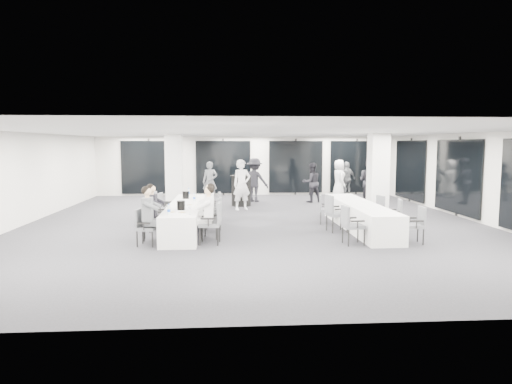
# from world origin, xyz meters

# --- Properties ---
(room) EXTENTS (14.04, 16.04, 2.84)m
(room) POSITION_xyz_m (0.89, 1.11, 1.39)
(room) COLOR #26272C
(room) RESTS_ON ground
(column_left) EXTENTS (0.60, 0.60, 2.80)m
(column_left) POSITION_xyz_m (-2.80, 3.20, 1.40)
(column_left) COLOR silver
(column_left) RESTS_ON floor
(column_right) EXTENTS (0.60, 0.60, 2.80)m
(column_right) POSITION_xyz_m (4.20, 1.00, 1.40)
(column_right) COLOR silver
(column_right) RESTS_ON floor
(banquet_table_main) EXTENTS (0.90, 5.00, 0.75)m
(banquet_table_main) POSITION_xyz_m (-2.04, -0.93, 0.38)
(banquet_table_main) COLOR silver
(banquet_table_main) RESTS_ON floor
(banquet_table_side) EXTENTS (0.90, 5.00, 0.75)m
(banquet_table_side) POSITION_xyz_m (2.96, -1.10, 0.38)
(banquet_table_side) COLOR silver
(banquet_table_side) RESTS_ON floor
(cocktail_table) EXTENTS (0.87, 0.87, 1.21)m
(cocktail_table) POSITION_xyz_m (-0.27, 4.11, 0.61)
(cocktail_table) COLOR black
(cocktail_table) RESTS_ON floor
(chair_main_left_near) EXTENTS (0.52, 0.55, 0.89)m
(chair_main_left_near) POSITION_xyz_m (-2.87, -2.91, 0.51)
(chair_main_left_near) COLOR #525459
(chair_main_left_near) RESTS_ON floor
(chair_main_left_second) EXTENTS (0.49, 0.53, 0.88)m
(chair_main_left_second) POSITION_xyz_m (-2.87, -2.27, 0.50)
(chair_main_left_second) COLOR #525459
(chair_main_left_second) RESTS_ON floor
(chair_main_left_mid) EXTENTS (0.50, 0.54, 0.90)m
(chair_main_left_mid) POSITION_xyz_m (-2.87, -1.13, 0.51)
(chair_main_left_mid) COLOR #525459
(chair_main_left_mid) RESTS_ON floor
(chair_main_left_fourth) EXTENTS (0.55, 0.61, 1.02)m
(chair_main_left_fourth) POSITION_xyz_m (-2.88, -0.22, 0.58)
(chair_main_left_fourth) COLOR #525459
(chair_main_left_fourth) RESTS_ON floor
(chair_main_left_far) EXTENTS (0.53, 0.56, 0.89)m
(chair_main_left_far) POSITION_xyz_m (-2.87, 0.69, 0.51)
(chair_main_left_far) COLOR #525459
(chair_main_left_far) RESTS_ON floor
(chair_main_right_near) EXTENTS (0.56, 0.61, 1.03)m
(chair_main_right_near) POSITION_xyz_m (-1.20, -2.85, 0.59)
(chair_main_right_near) COLOR #525459
(chair_main_right_near) RESTS_ON floor
(chair_main_right_second) EXTENTS (0.55, 0.58, 0.93)m
(chair_main_right_second) POSITION_xyz_m (-1.21, -2.16, 0.53)
(chair_main_right_second) COLOR #525459
(chair_main_right_second) RESTS_ON floor
(chair_main_right_mid) EXTENTS (0.57, 0.60, 0.95)m
(chair_main_right_mid) POSITION_xyz_m (-1.21, -1.24, 0.54)
(chair_main_right_mid) COLOR #525459
(chair_main_right_mid) RESTS_ON floor
(chair_main_right_fourth) EXTENTS (0.56, 0.60, 0.98)m
(chair_main_right_fourth) POSITION_xyz_m (-1.20, -0.34, 0.56)
(chair_main_right_fourth) COLOR #525459
(chair_main_right_fourth) RESTS_ON floor
(chair_main_right_far) EXTENTS (0.49, 0.54, 0.91)m
(chair_main_right_far) POSITION_xyz_m (-1.21, 0.63, 0.52)
(chair_main_right_far) COLOR #525459
(chair_main_right_far) RESTS_ON floor
(chair_side_left_near) EXTENTS (0.53, 0.57, 0.95)m
(chair_side_left_near) POSITION_xyz_m (2.13, -3.15, 0.54)
(chair_side_left_near) COLOR #525459
(chair_side_left_near) RESTS_ON floor
(chair_side_left_mid) EXTENTS (0.60, 0.64, 1.03)m
(chair_side_left_mid) POSITION_xyz_m (2.12, -1.50, 0.59)
(chair_side_left_mid) COLOR #525459
(chair_side_left_mid) RESTS_ON floor
(chair_side_left_far) EXTENTS (0.53, 0.56, 0.89)m
(chair_side_left_far) POSITION_xyz_m (2.14, -0.20, 0.51)
(chair_side_left_far) COLOR #525459
(chair_side_left_far) RESTS_ON floor
(chair_side_right_near) EXTENTS (0.49, 0.54, 0.92)m
(chair_side_right_near) POSITION_xyz_m (3.79, -3.12, 0.52)
(chair_side_right_near) COLOR #525459
(chair_side_right_near) RESTS_ON floor
(chair_side_right_mid) EXTENTS (0.55, 0.58, 0.93)m
(chair_side_right_mid) POSITION_xyz_m (3.79, -1.68, 0.53)
(chair_side_right_mid) COLOR #525459
(chair_side_right_mid) RESTS_ON floor
(chair_side_right_far) EXTENTS (0.52, 0.55, 0.86)m
(chair_side_right_far) POSITION_xyz_m (3.78, -0.21, 0.49)
(chair_side_right_far) COLOR #525459
(chair_side_right_far) RESTS_ON floor
(seated_guest_a) EXTENTS (0.50, 0.38, 1.44)m
(seated_guest_a) POSITION_xyz_m (-2.71, -2.92, 0.81)
(seated_guest_a) COLOR #53565A
(seated_guest_a) RESTS_ON floor
(seated_guest_b) EXTENTS (0.50, 0.38, 1.44)m
(seated_guest_b) POSITION_xyz_m (-2.71, -2.26, 0.81)
(seated_guest_b) COLOR black
(seated_guest_b) RESTS_ON floor
(seated_guest_c) EXTENTS (0.50, 0.38, 1.44)m
(seated_guest_c) POSITION_xyz_m (-1.37, -2.84, 0.81)
(seated_guest_c) COLOR silver
(seated_guest_c) RESTS_ON floor
(seated_guest_d) EXTENTS (0.50, 0.38, 1.44)m
(seated_guest_d) POSITION_xyz_m (-1.37, -2.15, 0.81)
(seated_guest_d) COLOR silver
(seated_guest_d) RESTS_ON floor
(standing_guest_a) EXTENTS (0.95, 0.86, 2.12)m
(standing_guest_a) POSITION_xyz_m (-0.29, 2.97, 1.06)
(standing_guest_a) COLOR silver
(standing_guest_a) RESTS_ON floor
(standing_guest_b) EXTENTS (1.02, 0.77, 1.89)m
(standing_guest_b) POSITION_xyz_m (2.72, 4.99, 0.94)
(standing_guest_b) COLOR black
(standing_guest_b) RESTS_ON floor
(standing_guest_c) EXTENTS (1.53, 1.24, 2.10)m
(standing_guest_c) POSITION_xyz_m (0.34, 5.36, 1.05)
(standing_guest_c) COLOR black
(standing_guest_c) RESTS_ON floor
(standing_guest_d) EXTENTS (1.25, 1.04, 1.85)m
(standing_guest_d) POSITION_xyz_m (4.77, 6.97, 0.93)
(standing_guest_d) COLOR #53565A
(standing_guest_d) RESTS_ON floor
(standing_guest_e) EXTENTS (0.71, 1.02, 1.97)m
(standing_guest_e) POSITION_xyz_m (4.28, 6.54, 0.98)
(standing_guest_e) COLOR silver
(standing_guest_e) RESTS_ON floor
(standing_guest_g) EXTENTS (0.78, 0.67, 1.94)m
(standing_guest_g) POSITION_xyz_m (-1.55, 5.44, 0.97)
(standing_guest_g) COLOR #53565A
(standing_guest_g) RESTS_ON floor
(standing_guest_h) EXTENTS (1.12, 1.20, 2.13)m
(standing_guest_h) POSITION_xyz_m (4.94, 4.21, 1.07)
(standing_guest_h) COLOR black
(standing_guest_h) RESTS_ON floor
(ice_bucket_near) EXTENTS (0.21, 0.21, 0.24)m
(ice_bucket_near) POSITION_xyz_m (-2.05, -2.14, 0.87)
(ice_bucket_near) COLOR black
(ice_bucket_near) RESTS_ON banquet_table_main
(ice_bucket_far) EXTENTS (0.20, 0.20, 0.23)m
(ice_bucket_far) POSITION_xyz_m (-2.14, 0.33, 0.87)
(ice_bucket_far) COLOR black
(ice_bucket_far) RESTS_ON banquet_table_main
(water_bottle_a) EXTENTS (0.08, 0.08, 0.24)m
(water_bottle_a) POSITION_xyz_m (-2.27, -2.90, 0.87)
(water_bottle_a) COLOR silver
(water_bottle_a) RESTS_ON banquet_table_main
(water_bottle_b) EXTENTS (0.07, 0.07, 0.23)m
(water_bottle_b) POSITION_xyz_m (-1.83, -0.31, 0.87)
(water_bottle_b) COLOR silver
(water_bottle_b) RESTS_ON banquet_table_main
(water_bottle_c) EXTENTS (0.08, 0.08, 0.24)m
(water_bottle_c) POSITION_xyz_m (-2.11, 1.15, 0.87)
(water_bottle_c) COLOR silver
(water_bottle_c) RESTS_ON banquet_table_main
(plate_a) EXTENTS (0.18, 0.18, 0.03)m
(plate_a) POSITION_xyz_m (-2.21, -2.60, 0.76)
(plate_a) COLOR white
(plate_a) RESTS_ON banquet_table_main
(plate_b) EXTENTS (0.22, 0.22, 0.03)m
(plate_b) POSITION_xyz_m (-1.96, -2.65, 0.76)
(plate_b) COLOR white
(plate_b) RESTS_ON banquet_table_main
(plate_c) EXTENTS (0.20, 0.20, 0.03)m
(plate_c) POSITION_xyz_m (-1.90, -1.26, 0.76)
(plate_c) COLOR white
(plate_c) RESTS_ON banquet_table_main
(wine_glass) EXTENTS (0.08, 0.08, 0.20)m
(wine_glass) POSITION_xyz_m (-1.76, -2.94, 0.90)
(wine_glass) COLOR silver
(wine_glass) RESTS_ON banquet_table_main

